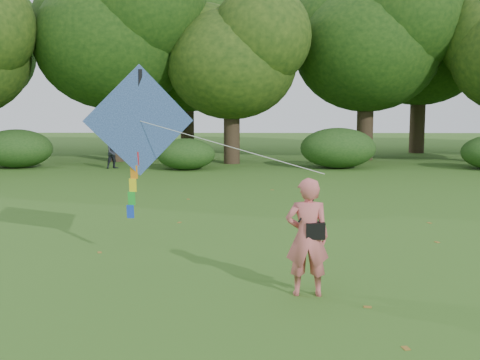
{
  "coord_description": "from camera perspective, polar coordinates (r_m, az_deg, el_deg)",
  "views": [
    {
      "loc": [
        -1.09,
        -10.01,
        3.06
      ],
      "look_at": [
        -1.29,
        2.0,
        1.5
      ],
      "focal_mm": 45.0,
      "sensor_mm": 36.0,
      "label": 1
    }
  ],
  "objects": [
    {
      "name": "bystander_left",
      "position": [
        28.29,
        -11.9,
        2.54
      ],
      "size": [
        0.91,
        0.87,
        1.48
      ],
      "primitive_type": "imported",
      "rotation": [
        0.0,
        0.0,
        0.62
      ],
      "color": "#23262E",
      "rests_on": "ground"
    },
    {
      "name": "tree_line",
      "position": [
        33.1,
        5.86,
        11.78
      ],
      "size": [
        54.7,
        15.3,
        9.48
      ],
      "color": "#3A2D1E",
      "rests_on": "ground"
    },
    {
      "name": "fallen_leaves",
      "position": [
        14.63,
        6.35,
        -4.7
      ],
      "size": [
        8.9,
        13.76,
        0.01
      ],
      "color": "olive",
      "rests_on": "ground"
    },
    {
      "name": "crossbody_bag",
      "position": [
        9.54,
        7.12,
        -4.7
      ],
      "size": [
        0.43,
        0.2,
        0.73
      ],
      "color": "black",
      "rests_on": "ground"
    },
    {
      "name": "ground",
      "position": [
        10.52,
        6.97,
        -9.57
      ],
      "size": [
        100.0,
        100.0,
        0.0
      ],
      "primitive_type": "plane",
      "color": "#265114",
      "rests_on": "ground"
    },
    {
      "name": "man_kite_flyer",
      "position": [
        9.59,
        6.39,
        -5.39
      ],
      "size": [
        0.69,
        0.46,
        1.89
      ],
      "primitive_type": "imported",
      "rotation": [
        0.0,
        0.0,
        3.13
      ],
      "color": "#CE6162",
      "rests_on": "ground"
    },
    {
      "name": "flying_kite",
      "position": [
        11.68,
        -9.5,
        5.3
      ],
      "size": [
        4.27,
        2.66,
        2.96
      ],
      "color": "#24329F",
      "rests_on": "ground"
    },
    {
      "name": "shrub_band",
      "position": [
        27.7,
        1.72,
        2.85
      ],
      "size": [
        39.15,
        3.22,
        1.88
      ],
      "color": "#264919",
      "rests_on": "ground"
    }
  ]
}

